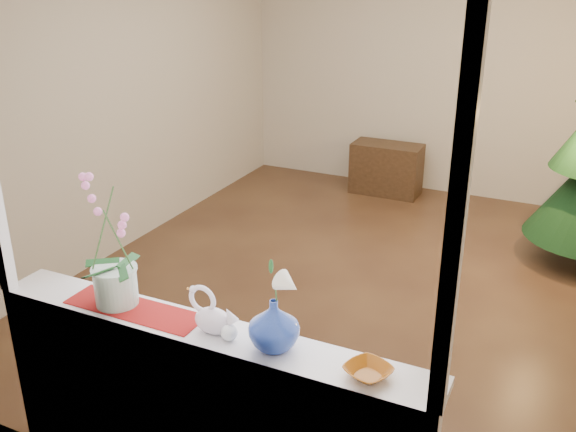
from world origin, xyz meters
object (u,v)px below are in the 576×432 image
Objects in this scene: swan at (213,311)px; blue_vase at (274,321)px; paperweight at (229,333)px; side_table at (386,169)px; amber_dish at (368,372)px; orchid_pot at (111,243)px.

blue_vase is (0.30, 0.00, 0.03)m from swan.
paperweight is 4.66m from side_table.
paperweight is (-0.20, -0.03, -0.09)m from blue_vase.
blue_vase is 4.68m from side_table.
swan reaches higher than amber_dish.
orchid_pot reaches higher than swan.
paperweight is (0.64, -0.04, -0.28)m from orchid_pot.
amber_dish is (0.73, -0.02, -0.08)m from swan.
amber_dish is 0.20× the size of side_table.
orchid_pot is 4.19× the size of amber_dish.
amber_dish is (0.63, 0.01, -0.02)m from paperweight.
swan is at bearing -1.07° from orchid_pot.
orchid_pot is at bearing 179.58° from blue_vase.
swan is 1.59× the size of amber_dish.
blue_vase reaches higher than side_table.
orchid_pot is 8.66× the size of paperweight.
orchid_pot is at bearing -159.51° from swan.
amber_dish is at bearing -74.08° from side_table.
swan is 0.32× the size of side_table.
blue_vase reaches higher than swan.
blue_vase is at bearing 177.42° from amber_dish.
swan is 3.29× the size of paperweight.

